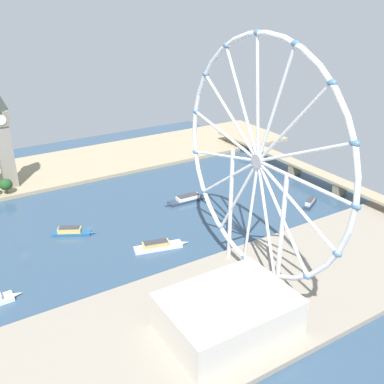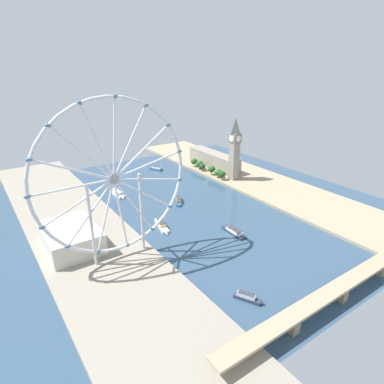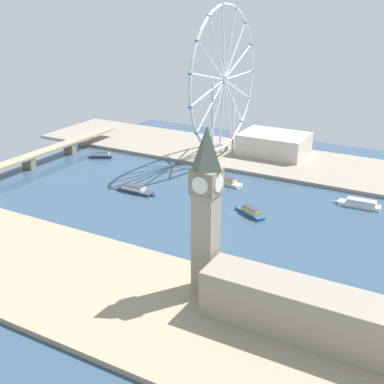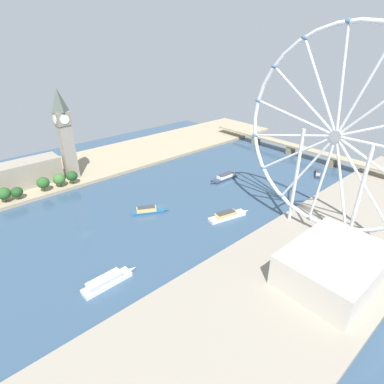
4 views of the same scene
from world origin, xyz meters
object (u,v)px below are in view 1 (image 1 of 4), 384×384
Objects in this scene: clock_tower at (2,136)px; tour_boat_1 at (187,199)px; riverside_hall at (228,314)px; tour_boat_2 at (158,246)px; river_bridge at (295,165)px; tour_boat_5 at (71,232)px; ferris_wheel at (258,162)px; tour_boat_3 at (310,203)px.

clock_tower is 156.81m from tour_boat_1.
tour_boat_1 is at bearing 49.06° from clock_tower.
riverside_hall is 1.66× the size of tour_boat_2.
river_bridge is at bearing -179.19° from tour_boat_1.
clock_tower is 2.31× the size of tour_boat_2.
tour_boat_2 is (50.25, -166.41, -7.04)m from river_bridge.
tour_boat_5 is (2.72, -208.91, -6.90)m from river_bridge.
ferris_wheel reaches higher than tour_boat_5.
river_bridge is at bearing 29.73° from tour_boat_5.
ferris_wheel is at bearing 80.15° from tour_boat_1.
river_bridge is 173.98m from tour_boat_2.
tour_boat_2 is at bearing 46.24° from tour_boat_1.
ferris_wheel is 0.58× the size of river_bridge.
ferris_wheel is at bearing 179.62° from tour_boat_3.
tour_boat_3 is at bearing 117.65° from ferris_wheel.
tour_boat_1 is (-109.05, 21.84, -70.20)m from ferris_wheel.
tour_boat_3 is (56.27, 78.89, 0.18)m from tour_boat_1.
riverside_hall reaches higher than river_bridge.
tour_boat_2 is at bearing -73.20° from river_bridge.
river_bridge reaches higher than tour_boat_5.
river_bridge is at bearing 30.44° from tour_boat_2.
tour_boat_1 is at bearing 31.43° from tour_boat_5.
ferris_wheel is 77.32m from riverside_hall.
tour_boat_5 is (-47.53, -42.49, 0.15)m from tour_boat_2.
ferris_wheel is at bearing -48.66° from tour_boat_2.
clock_tower is at bearing -39.47° from tour_boat_1.
tour_boat_2 reaches higher than tour_boat_1.
river_bridge reaches higher than tour_boat_1.
river_bridge is at bearing 29.10° from tour_boat_3.
ferris_wheel is 3.79× the size of tour_boat_1.
clock_tower is 3.82× the size of tour_boat_3.
clock_tower is 0.37× the size of river_bridge.
tour_boat_5 is (-135.36, -34.21, -10.26)m from riverside_hall.
riverside_hall is 152.25m from tour_boat_1.
tour_boat_3 is at bearing -32.87° from river_bridge.
river_bridge is 6.52× the size of tour_boat_1.
river_bridge is 10.35× the size of tour_boat_3.
tour_boat_5 is at bearing 3.93° from tour_boat_1.
ferris_wheel is 4.75× the size of tour_boat_5.
riverside_hall is at bearing 12.61° from clock_tower.
tour_boat_1 is 1.25× the size of tour_boat_5.
river_bridge is (-107.72, 136.23, -63.17)m from ferris_wheel.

